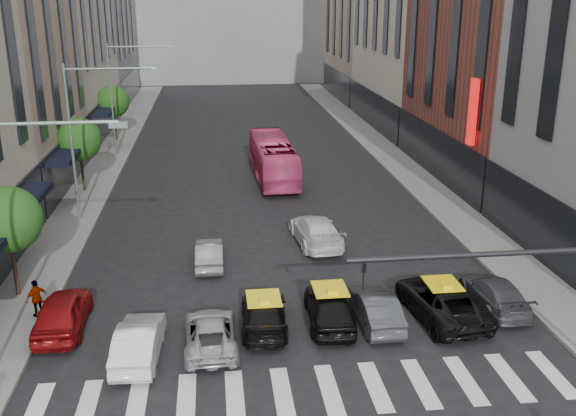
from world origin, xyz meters
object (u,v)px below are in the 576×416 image
object	(u,v)px
streetlamp_near	(0,213)
pedestrian_far	(37,298)
bus	(273,158)
taxi_center	(330,306)
car_white_front	(139,341)
streetlamp_far	(123,85)
car_red	(62,312)
streetlamp_mid	(87,122)
taxi_left	(264,313)

from	to	relation	value
streetlamp_near	pedestrian_far	size ratio (longest dim) A/B	5.65
bus	taxi_center	bearing A→B (deg)	88.98
streetlamp_near	car_white_front	bearing A→B (deg)	4.44
pedestrian_far	streetlamp_far	bearing A→B (deg)	-135.71
streetlamp_near	car_red	distance (m)	5.92
streetlamp_near	streetlamp_mid	xyz separation A→B (m)	(0.00, 16.00, 0.00)
streetlamp_mid	taxi_left	bearing A→B (deg)	-57.83
bus	pedestrian_far	world-z (taller)	bus
streetlamp_far	car_white_front	xyz separation A→B (m)	(4.07, -31.68, -5.20)
car_red	pedestrian_far	world-z (taller)	pedestrian_far
streetlamp_near	car_red	xyz separation A→B (m)	(0.84, 2.82, -5.13)
streetlamp_near	bus	bearing A→B (deg)	64.81
streetlamp_far	car_red	bearing A→B (deg)	-88.34
bus	streetlamp_mid	bearing A→B (deg)	33.78
car_red	bus	xyz separation A→B (m)	(10.44, 21.16, 0.72)
streetlamp_near	streetlamp_mid	bearing A→B (deg)	90.00
streetlamp_near	car_red	bearing A→B (deg)	73.37
car_red	streetlamp_near	bearing A→B (deg)	72.67
streetlamp_mid	taxi_center	distance (m)	18.76
streetlamp_near	taxi_left	size ratio (longest dim) A/B	2.04
pedestrian_far	taxi_left	bearing A→B (deg)	123.78
streetlamp_near	pedestrian_far	distance (m)	6.28
streetlamp_mid	streetlamp_far	distance (m)	16.00
car_white_front	taxi_left	distance (m)	5.03
streetlamp_far	pedestrian_far	distance (m)	28.60
car_white_front	bus	world-z (taller)	bus
streetlamp_mid	bus	size ratio (longest dim) A/B	0.84
taxi_left	pedestrian_far	size ratio (longest dim) A/B	2.77
car_white_front	bus	xyz separation A→B (m)	(7.21, 23.67, 0.79)
bus	streetlamp_near	bearing A→B (deg)	63.31
streetlamp_mid	car_white_front	xyz separation A→B (m)	(4.07, -15.68, -5.20)
streetlamp_near	car_white_front	distance (m)	6.61
streetlamp_mid	car_red	bearing A→B (deg)	-86.34
streetlamp_far	streetlamp_mid	bearing A→B (deg)	-90.00
pedestrian_far	streetlamp_mid	bearing A→B (deg)	-136.67
taxi_center	streetlamp_far	bearing A→B (deg)	-66.17
streetlamp_far	streetlamp_near	bearing A→B (deg)	-90.00
streetlamp_far	car_white_front	bearing A→B (deg)	-82.69
streetlamp_near	streetlamp_far	xyz separation A→B (m)	(0.00, 32.00, 0.00)
car_red	taxi_center	xyz separation A→B (m)	(10.62, -0.75, -0.01)
streetlamp_mid	streetlamp_near	bearing A→B (deg)	-90.00
car_red	bus	size ratio (longest dim) A/B	0.42
taxi_left	taxi_center	size ratio (longest dim) A/B	0.99
car_red	car_white_front	world-z (taller)	car_red
streetlamp_mid	taxi_center	size ratio (longest dim) A/B	2.02
streetlamp_near	streetlamp_far	distance (m)	32.00
car_white_front	streetlamp_mid	bearing A→B (deg)	-72.40
taxi_left	taxi_center	xyz separation A→B (m)	(2.67, 0.06, 0.12)
streetlamp_far	car_red	distance (m)	29.64
streetlamp_far	taxi_left	world-z (taller)	streetlamp_far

